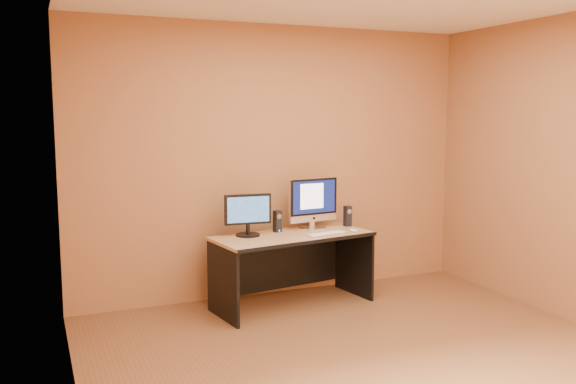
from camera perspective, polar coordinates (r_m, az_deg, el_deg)
name	(u,v)px	position (r m, az deg, el deg)	size (l,w,h in m)	color
floor	(384,368)	(4.47, 8.94, -15.99)	(4.00, 4.00, 0.00)	brown
walls	(388,183)	(4.13, 9.30, 0.80)	(4.00, 4.00, 2.60)	#925D3B
desk	(293,270)	(5.63, 0.44, -7.33)	(1.44, 0.63, 0.67)	tan
imac	(315,203)	(5.79, 2.50, -1.04)	(0.51, 0.19, 0.50)	silver
second_monitor	(248,215)	(5.47, -3.78, -2.18)	(0.43, 0.22, 0.38)	black
speaker_left	(277,221)	(5.66, -1.00, -2.76)	(0.06, 0.06, 0.20)	black
speaker_right	(348,216)	(5.98, 5.60, -2.25)	(0.06, 0.06, 0.20)	black
keyboard	(326,234)	(5.56, 3.61, -3.92)	(0.39, 0.10, 0.02)	silver
mouse	(354,230)	(5.71, 6.15, -3.58)	(0.05, 0.09, 0.03)	white
cable_a	(316,226)	(5.93, 2.66, -3.24)	(0.01, 0.01, 0.20)	black
cable_b	(301,227)	(5.88, 1.20, -3.33)	(0.01, 0.01, 0.16)	black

